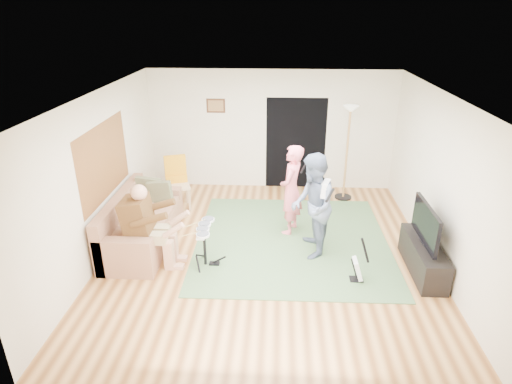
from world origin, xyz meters
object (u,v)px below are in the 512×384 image
sofa (138,228)px  torchiere_lamp (348,136)px  drum_kit (205,248)px  television (426,224)px  tv_cabinet (423,257)px  guitar_spare (358,269)px  guitarist (312,206)px  dining_chair (179,190)px  singer (291,190)px

sofa → torchiere_lamp: 4.63m
drum_kit → television: (3.45, 0.02, 0.53)m
torchiere_lamp → sofa: bearing=-150.7°
drum_kit → television: size_ratio=0.67×
tv_cabinet → guitar_spare: bearing=-163.1°
tv_cabinet → television: 0.60m
guitar_spare → television: 1.25m
sofa → guitarist: guitarist is taller
sofa → guitar_spare: bearing=-14.5°
dining_chair → tv_cabinet: bearing=-46.2°
torchiere_lamp → television: 3.01m
sofa → television: television is taller
sofa → dining_chair: size_ratio=2.05×
singer → guitar_spare: singer is taller
sofa → dining_chair: dining_chair is taller
dining_chair → television: 4.88m
singer → dining_chair: 2.54m
sofa → tv_cabinet: sofa is taller
dining_chair → television: bearing=-46.5°
singer → dining_chair: size_ratio=1.54×
guitarist → drum_kit: bearing=-76.9°
guitarist → tv_cabinet: guitarist is taller
drum_kit → torchiere_lamp: torchiere_lamp is taller
singer → tv_cabinet: bearing=76.8°
sofa → singer: bearing=12.1°
sofa → singer: (2.71, 0.58, 0.54)m
dining_chair → tv_cabinet: dining_chair is taller
tv_cabinet → torchiere_lamp: bearing=107.2°
torchiere_lamp → television: size_ratio=1.85×
guitarist → dining_chair: bearing=-124.7°
torchiere_lamp → dining_chair: 3.74m
guitar_spare → television: television is taller
dining_chair → drum_kit: bearing=-87.5°
guitarist → television: bearing=73.4°
tv_cabinet → television: bearing=180.0°
singer → guitar_spare: bearing=50.2°
drum_kit → guitarist: size_ratio=0.41×
guitar_spare → torchiere_lamp: (0.20, 3.16, 1.20)m
drum_kit → dining_chair: 2.35m
guitarist → television: 1.77m
singer → guitarist: size_ratio=0.95×
sofa → singer: 2.82m
drum_kit → guitar_spare: bearing=-7.3°
drum_kit → torchiere_lamp: 4.03m
singer → tv_cabinet: size_ratio=1.21×
torchiere_lamp → dining_chair: torchiere_lamp is taller
guitarist → television: size_ratio=1.61×
dining_chair → singer: bearing=-42.3°
drum_kit → dining_chair: (-0.91, 2.17, 0.07)m
guitarist → guitar_spare: guitarist is taller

